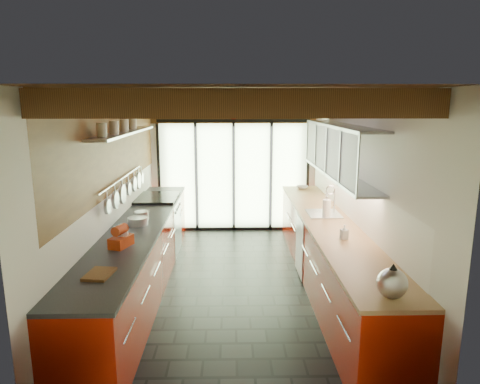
{
  "coord_description": "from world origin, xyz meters",
  "views": [
    {
      "loc": [
        -0.05,
        -5.5,
        2.49
      ],
      "look_at": [
        0.08,
        0.4,
        1.25
      ],
      "focal_mm": 32.0,
      "sensor_mm": 36.0,
      "label": 1
    }
  ],
  "objects_px": {
    "stand_mixer": "(121,238)",
    "kettle": "(392,281)",
    "soap_bottle": "(344,232)",
    "bowl": "(302,187)",
    "paper_towel": "(327,209)"
  },
  "relations": [
    {
      "from": "kettle",
      "to": "paper_towel",
      "type": "height_order",
      "value": "paper_towel"
    },
    {
      "from": "bowl",
      "to": "soap_bottle",
      "type": "bearing_deg",
      "value": -90.0
    },
    {
      "from": "stand_mixer",
      "to": "bowl",
      "type": "height_order",
      "value": "stand_mixer"
    },
    {
      "from": "paper_towel",
      "to": "soap_bottle",
      "type": "distance_m",
      "value": 0.95
    },
    {
      "from": "stand_mixer",
      "to": "kettle",
      "type": "distance_m",
      "value": 2.85
    },
    {
      "from": "stand_mixer",
      "to": "bowl",
      "type": "distance_m",
      "value": 4.09
    },
    {
      "from": "soap_bottle",
      "to": "bowl",
      "type": "xyz_separation_m",
      "value": [
        0.0,
        2.99,
        -0.06
      ]
    },
    {
      "from": "stand_mixer",
      "to": "soap_bottle",
      "type": "xyz_separation_m",
      "value": [
        2.54,
        0.21,
        -0.01
      ]
    },
    {
      "from": "soap_bottle",
      "to": "bowl",
      "type": "distance_m",
      "value": 2.99
    },
    {
      "from": "stand_mixer",
      "to": "soap_bottle",
      "type": "height_order",
      "value": "stand_mixer"
    },
    {
      "from": "paper_towel",
      "to": "bowl",
      "type": "distance_m",
      "value": 2.04
    },
    {
      "from": "bowl",
      "to": "stand_mixer",
      "type": "bearing_deg",
      "value": -128.45
    },
    {
      "from": "stand_mixer",
      "to": "paper_towel",
      "type": "xyz_separation_m",
      "value": [
        2.54,
        1.16,
        0.03
      ]
    },
    {
      "from": "stand_mixer",
      "to": "kettle",
      "type": "xyz_separation_m",
      "value": [
        2.54,
        -1.3,
        0.03
      ]
    },
    {
      "from": "paper_towel",
      "to": "kettle",
      "type": "bearing_deg",
      "value": -90.0
    }
  ]
}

